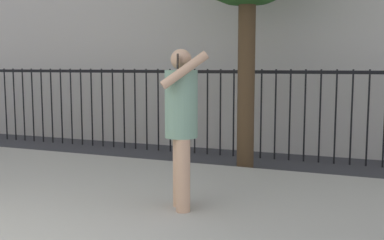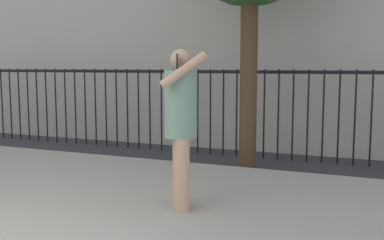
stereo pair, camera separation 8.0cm
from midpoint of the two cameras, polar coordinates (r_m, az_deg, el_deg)
name	(u,v)px [view 2 (the right image)]	position (r m, az deg, el deg)	size (l,w,h in m)	color
sidewalk	(88,203)	(5.56, -12.30, -9.94)	(28.00, 4.40, 0.15)	#9E9B93
iron_fence	(204,100)	(8.64, 1.76, 2.48)	(12.03, 0.04, 1.60)	black
pedestrian_on_phone	(180,117)	(4.80, -0.97, 0.37)	(0.62, 0.72, 1.68)	tan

